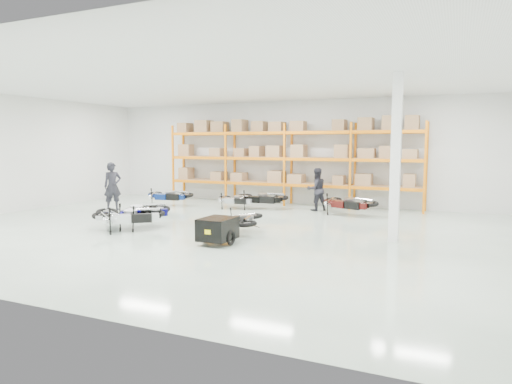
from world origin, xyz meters
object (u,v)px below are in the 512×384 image
at_px(moto_black_far_left, 135,210).
at_px(person_left, 113,186).
at_px(trailer, 218,229).
at_px(person_back, 316,189).
at_px(moto_blue_centre, 135,208).
at_px(moto_back_b, 236,197).
at_px(moto_back_c, 261,195).
at_px(moto_back_a, 168,193).
at_px(moto_touring_right, 244,217).
at_px(moto_silver_left, 129,212).
at_px(moto_back_d, 348,200).

xyz_separation_m(moto_black_far_left, person_left, (-3.37, 2.83, 0.39)).
xyz_separation_m(trailer, person_back, (0.61, 7.00, 0.44)).
distance_m(moto_blue_centre, moto_back_b, 5.13).
xyz_separation_m(moto_blue_centre, moto_back_c, (2.01, 5.33, -0.04)).
height_order(moto_back_a, moto_back_b, moto_back_a).
xyz_separation_m(moto_blue_centre, person_left, (-3.29, 2.72, 0.34)).
bearing_deg(moto_back_b, moto_touring_right, -149.80).
relative_size(trailer, moto_back_a, 0.92).
bearing_deg(moto_silver_left, moto_back_c, -55.20).
xyz_separation_m(moto_silver_left, moto_back_c, (1.80, 5.91, 0.00)).
height_order(moto_back_c, moto_back_d, moto_back_d).
relative_size(moto_blue_centre, moto_back_a, 1.11).
height_order(moto_touring_right, moto_back_c, moto_back_c).
bearing_deg(person_back, person_left, -18.96).
distance_m(moto_back_c, moto_back_d, 3.58).
bearing_deg(moto_silver_left, moto_touring_right, -110.94).
bearing_deg(moto_blue_centre, moto_black_far_left, 167.57).
relative_size(moto_back_a, moto_back_d, 0.95).
bearing_deg(trailer, moto_touring_right, 91.17).
bearing_deg(moto_black_far_left, person_back, -113.40).
relative_size(trailer, moto_back_c, 0.89).
xyz_separation_m(moto_back_b, person_back, (3.11, 0.86, 0.37)).
height_order(moto_touring_right, moto_back_a, moto_back_a).
xyz_separation_m(moto_back_a, moto_back_b, (3.08, 0.33, -0.07)).
distance_m(moto_black_far_left, moto_touring_right, 3.54).
distance_m(moto_back_b, person_left, 4.95).
bearing_deg(moto_touring_right, moto_silver_left, -179.34).
distance_m(moto_touring_right, person_back, 5.44).
xyz_separation_m(moto_silver_left, moto_back_d, (5.38, 5.73, 0.01)).
bearing_deg(moto_back_b, moto_back_d, -86.80).
bearing_deg(trailer, person_back, 86.17).
height_order(moto_blue_centre, moto_back_b, moto_blue_centre).
height_order(moto_back_b, moto_back_c, moto_back_c).
relative_size(moto_silver_left, moto_back_d, 0.98).
distance_m(moto_back_a, person_back, 6.32).
relative_size(trailer, person_left, 0.87).
distance_m(moto_touring_right, moto_back_c, 5.11).
bearing_deg(moto_touring_right, moto_back_d, 50.09).
distance_m(moto_silver_left, moto_touring_right, 3.52).
bearing_deg(moto_back_c, moto_blue_centre, 154.48).
height_order(trailer, moto_back_d, moto_back_d).
bearing_deg(moto_touring_right, person_back, 66.90).
relative_size(moto_silver_left, moto_back_a, 1.03).
distance_m(moto_touring_right, moto_back_d, 5.10).
xyz_separation_m(moto_back_b, person_left, (-4.36, -2.30, 0.47)).
bearing_deg(moto_back_c, trailer, -171.29).
bearing_deg(moto_back_d, moto_back_a, 114.55).
relative_size(moto_back_c, person_left, 0.98).
bearing_deg(trailer, moto_back_d, 73.38).
distance_m(trailer, moto_back_d, 6.60).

